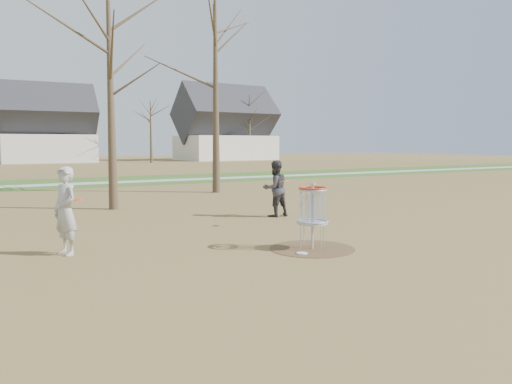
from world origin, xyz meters
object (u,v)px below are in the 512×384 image
Objects in this scene: player_standing at (65,211)px; disc_grounded at (302,253)px; disc_golf_basket at (313,206)px; player_throwing at (275,189)px.

player_standing is 4.78m from disc_grounded.
disc_golf_basket reaches higher than disc_grounded.
player_standing is 8.00× the size of disc_grounded.
disc_golf_basket is (0.48, 0.31, 0.89)m from disc_grounded.
player_standing reaches higher than player_throwing.
disc_grounded is (4.09, -2.31, -0.86)m from player_standing.
player_standing is 6.79m from player_throwing.
disc_grounded is (-2.29, -4.65, -0.83)m from player_throwing.
player_throwing reaches higher than disc_grounded.
disc_grounded is at bearing 41.22° from player_standing.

